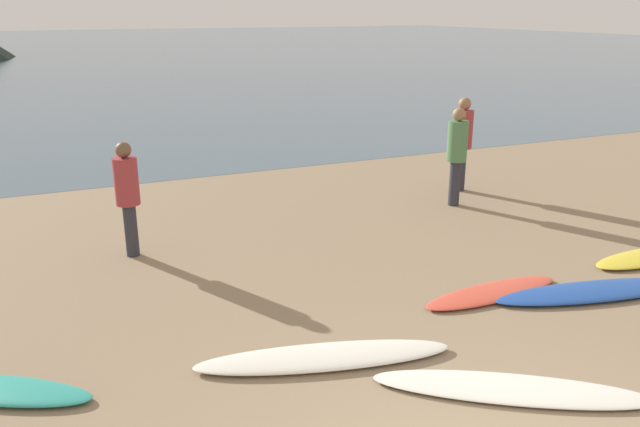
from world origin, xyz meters
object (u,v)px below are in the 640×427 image
(surfboard_4, at_px, (511,389))
(person_2, at_px, (463,136))
(surfboard_3, at_px, (324,357))
(surfboard_6, at_px, (594,291))
(person_3, at_px, (127,190))
(surfboard_5, at_px, (492,292))
(person_1, at_px, (457,149))

(surfboard_4, bearing_deg, person_2, 90.91)
(surfboard_3, xyz_separation_m, surfboard_6, (3.71, 0.07, -0.00))
(surfboard_4, distance_m, surfboard_6, 2.66)
(surfboard_4, relative_size, person_3, 1.55)
(surfboard_5, xyz_separation_m, surfboard_6, (1.17, -0.50, 0.01))
(surfboard_4, bearing_deg, person_3, 151.31)
(surfboard_3, xyz_separation_m, surfboard_5, (2.54, 0.57, -0.01))
(person_2, xyz_separation_m, person_3, (-6.35, -0.96, -0.09))
(surfboard_3, height_order, surfboard_4, surfboard_3)
(surfboard_4, relative_size, surfboard_5, 1.30)
(surfboard_3, distance_m, person_2, 6.94)
(person_2, bearing_deg, person_1, -159.68)
(person_1, bearing_deg, surfboard_5, -11.67)
(surfboard_6, relative_size, person_1, 1.53)
(person_2, bearing_deg, surfboard_3, -165.25)
(surfboard_4, bearing_deg, surfboard_5, 88.95)
(surfboard_6, xyz_separation_m, person_2, (1.29, 4.63, 1.02))
(surfboard_3, xyz_separation_m, person_3, (-1.35, 3.74, 0.93))
(surfboard_3, height_order, person_1, person_1)
(person_1, bearing_deg, person_2, 155.06)
(surfboard_5, distance_m, person_2, 4.92)
(surfboard_3, xyz_separation_m, surfboard_4, (1.37, -1.20, -0.01))
(surfboard_5, height_order, person_1, person_1)
(surfboard_4, height_order, person_2, person_2)
(surfboard_3, height_order, person_3, person_3)
(person_1, height_order, person_2, person_2)
(surfboard_5, bearing_deg, surfboard_6, -26.17)
(surfboard_5, relative_size, person_3, 1.19)
(surfboard_3, bearing_deg, person_2, 57.52)
(surfboard_5, relative_size, surfboard_6, 0.74)
(surfboard_5, distance_m, surfboard_6, 1.27)
(surfboard_4, xyz_separation_m, person_3, (-2.72, 4.94, 0.94))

